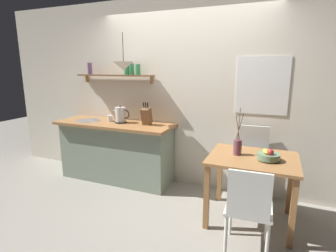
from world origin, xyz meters
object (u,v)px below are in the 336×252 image
object	(u,v)px
twig_vase	(238,146)
electric_kettle	(121,115)
dining_table	(252,168)
fruit_bowl	(268,156)
dining_chair_far	(252,162)
pendant_lamp	(124,66)
coffee_mug_by_sink	(110,118)
dining_chair_near	(249,206)
knife_block	(147,116)

from	to	relation	value
twig_vase	electric_kettle	size ratio (longest dim) A/B	2.01
dining_table	fruit_bowl	size ratio (longest dim) A/B	4.04
dining_chair_far	electric_kettle	size ratio (longest dim) A/B	3.72
electric_kettle	pendant_lamp	world-z (taller)	pendant_lamp
dining_table	coffee_mug_by_sink	world-z (taller)	coffee_mug_by_sink
dining_chair_near	dining_table	bearing A→B (deg)	93.24
electric_kettle	dining_table	bearing A→B (deg)	-11.82
pendant_lamp	dining_chair_far	bearing A→B (deg)	7.76
dining_chair_near	coffee_mug_by_sink	bearing A→B (deg)	154.59
dining_chair_near	coffee_mug_by_sink	world-z (taller)	coffee_mug_by_sink
knife_block	pendant_lamp	xyz separation A→B (m)	(-0.26, -0.16, 0.70)
dining_table	electric_kettle	bearing A→B (deg)	168.18
dining_chair_far	coffee_mug_by_sink	size ratio (longest dim) A/B	7.94
twig_vase	pendant_lamp	xyz separation A→B (m)	(-1.61, 0.25, 0.89)
dining_table	dining_chair_far	xyz separation A→B (m)	(-0.04, 0.51, -0.11)
dining_chair_near	coffee_mug_by_sink	size ratio (longest dim) A/B	7.05
twig_vase	electric_kettle	bearing A→B (deg)	167.62
fruit_bowl	electric_kettle	size ratio (longest dim) A/B	0.88
dining_chair_near	dining_chair_far	size ratio (longest dim) A/B	0.89
dining_chair_near	knife_block	xyz separation A→B (m)	(-1.56, 1.04, 0.55)
twig_vase	coffee_mug_by_sink	distance (m)	2.03
fruit_bowl	knife_block	bearing A→B (deg)	164.20
twig_vase	knife_block	size ratio (longest dim) A/B	1.61
dining_chair_far	pendant_lamp	world-z (taller)	pendant_lamp
dining_table	pendant_lamp	bearing A→B (deg)	171.35
dining_chair_far	knife_block	bearing A→B (deg)	-176.86
dining_table	fruit_bowl	xyz separation A→B (m)	(0.16, -0.05, 0.18)
dining_chair_near	electric_kettle	bearing A→B (deg)	152.86
knife_block	coffee_mug_by_sink	size ratio (longest dim) A/B	2.66
electric_kettle	pendant_lamp	distance (m)	0.75
electric_kettle	dining_chair_near	bearing A→B (deg)	-27.14
dining_chair_far	knife_block	distance (m)	1.57
dining_table	knife_block	world-z (taller)	knife_block
dining_chair_near	electric_kettle	distance (m)	2.29
dining_chair_near	fruit_bowl	xyz separation A→B (m)	(0.12, 0.56, 0.32)
dining_table	dining_chair_far	bearing A→B (deg)	94.57
coffee_mug_by_sink	dining_chair_far	bearing A→B (deg)	2.08
dining_chair_near	dining_chair_far	xyz separation A→B (m)	(-0.08, 1.12, 0.04)
dining_table	knife_block	bearing A→B (deg)	164.35
dining_chair_far	knife_block	xyz separation A→B (m)	(-1.48, -0.08, 0.52)
dining_chair_far	electric_kettle	world-z (taller)	electric_kettle
twig_vase	pendant_lamp	world-z (taller)	pendant_lamp
fruit_bowl	pendant_lamp	size ratio (longest dim) A/B	0.47
fruit_bowl	knife_block	size ratio (longest dim) A/B	0.70
dining_chair_near	pendant_lamp	distance (m)	2.38
coffee_mug_by_sink	pendant_lamp	xyz separation A→B (m)	(0.37, -0.16, 0.78)
dining_table	twig_vase	xyz separation A→B (m)	(-0.17, 0.02, 0.22)
twig_vase	electric_kettle	xyz separation A→B (m)	(-1.77, 0.39, 0.17)
pendant_lamp	electric_kettle	bearing A→B (deg)	140.56
dining_chair_far	pendant_lamp	xyz separation A→B (m)	(-1.74, -0.24, 1.22)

